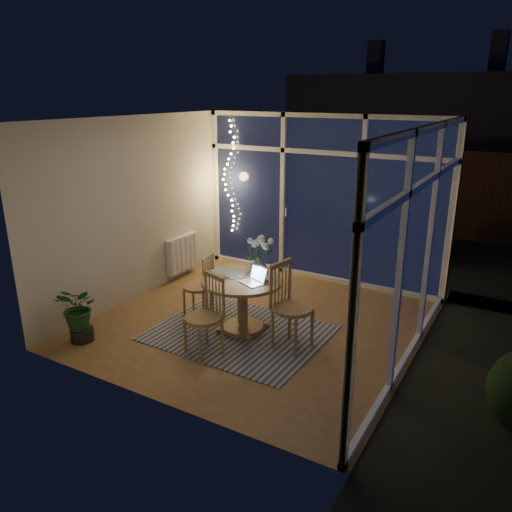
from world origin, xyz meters
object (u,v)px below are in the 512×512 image
Objects in this scene: chair_right at (293,307)px; chair_left at (198,285)px; flower_vase at (258,266)px; potted_plant at (79,312)px; laptop at (251,275)px; chair_front at (203,316)px; dining_table at (243,305)px.

chair_left is at bearing 94.74° from chair_right.
flower_vase is 0.28× the size of potted_plant.
chair_front is at bearing -85.87° from laptop.
dining_table is at bearing -105.21° from flower_vase.
chair_right is (0.74, -0.08, 0.18)m from dining_table.
laptop is (0.24, 0.68, 0.32)m from chair_front.
potted_plant is (-1.72, -1.16, -0.43)m from laptop.
chair_front is 4.58× the size of flower_vase.
chair_right is 0.64m from laptop.
chair_front is (-0.07, -0.74, 0.13)m from dining_table.
dining_table is 1.98m from potted_plant.
chair_front reaches higher than flower_vase.
chair_front reaches higher than dining_table.
flower_vase is (0.81, 0.20, 0.36)m from chair_left.
flower_vase is at bearing 100.45° from chair_front.
flower_vase is (0.07, 0.27, 0.45)m from dining_table.
chair_front reaches higher than chair_left.
dining_table is 0.77m from chair_right.
chair_left reaches higher than dining_table.
chair_right reaches higher than dining_table.
chair_front is at bearing 28.05° from chair_left.
chair_left is 1.17× the size of potted_plant.
chair_right is 5.02× the size of flower_vase.
potted_plant is (-1.63, -1.49, -0.42)m from flower_vase.
potted_plant is (-1.48, -0.48, -0.10)m from chair_front.
chair_front is 1.27× the size of potted_plant.
flower_vase is at bearing 72.89° from chair_right.
dining_table is 0.76m from chair_front.
chair_right reaches higher than potted_plant.
dining_table is 3.54× the size of laptop.
chair_front is 3.32× the size of laptop.
dining_table is 1.07× the size of chair_front.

